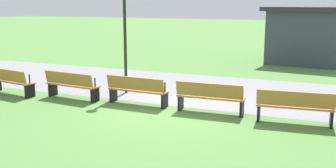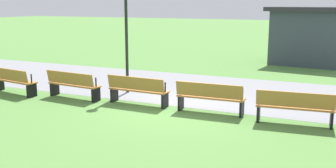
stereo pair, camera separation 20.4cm
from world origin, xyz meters
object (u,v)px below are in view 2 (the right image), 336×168
Objects in this scene: bench_4 at (210,97)px; kiosk at (309,35)px; bench_3 at (138,90)px; bench_1 at (12,80)px; lamp_post at (126,3)px; bench_2 at (73,84)px; bench_5 at (295,107)px.

bench_4 is 0.45× the size of kiosk.
bench_3 is at bearing -103.58° from kiosk.
lamp_post is at bearing 37.28° from bench_1.
bench_2 is at bearing -127.14° from lamp_post.
bench_5 is 6.41m from lamp_post.
bench_2 is at bearing 16.80° from bench_1.
bench_1 is 4.61m from lamp_post.
bench_5 is 10.57m from kiosk.
bench_1 is 1.01× the size of bench_2.
bench_3 is 0.45× the size of kiosk.
kiosk is at bearing 79.14° from bench_4.
bench_4 is at bearing 170.66° from bench_5.
kiosk is (6.19, 10.51, 0.97)m from bench_2.
kiosk is (5.05, 9.00, -1.57)m from lamp_post.
bench_1 and bench_2 have the same top height.
bench_3 is at bearing 9.34° from bench_2.
bench_4 is 0.43× the size of lamp_post.
bench_1 is 1.02× the size of bench_4.
bench_4 is 10.54m from kiosk.
bench_1 is at bearing 176.25° from bench_5.
bench_3 is 1.00× the size of bench_4.
lamp_post is (3.40, 1.80, 2.54)m from bench_1.
kiosk is (3.92, 10.36, 0.97)m from bench_3.
bench_3 is at bearing 178.13° from bench_4.
bench_1 and bench_5 have the same top height.
bench_4 is 4.47m from lamp_post.
bench_2 is at bearing -113.38° from kiosk.
kiosk is at bearing 61.31° from bench_1.
bench_1 is at bearing -166.94° from bench_2.
bench_1 is 13.76m from kiosk.
bench_2 is at bearing 179.99° from bench_4.
bench_3 is 2.28m from bench_4.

